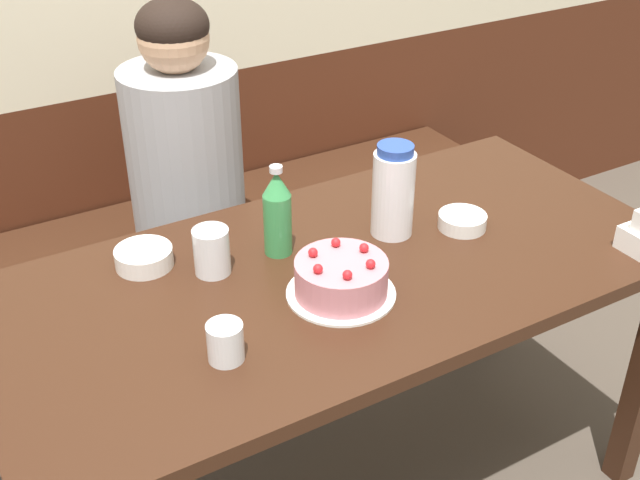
% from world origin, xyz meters
% --- Properties ---
extents(bench_seat, '(2.06, 0.38, 0.48)m').
position_xyz_m(bench_seat, '(0.00, 0.83, 0.24)').
color(bench_seat, '#381E11').
rests_on(bench_seat, ground_plane).
extents(dining_table, '(1.54, 0.74, 0.75)m').
position_xyz_m(dining_table, '(0.00, 0.00, 0.65)').
color(dining_table, '#381E11').
rests_on(dining_table, ground_plane).
extents(birthday_cake, '(0.23, 0.23, 0.10)m').
position_xyz_m(birthday_cake, '(-0.05, -0.09, 0.79)').
color(birthday_cake, white).
rests_on(birthday_cake, dining_table).
extents(water_pitcher, '(0.10, 0.10, 0.22)m').
position_xyz_m(water_pitcher, '(0.18, 0.07, 0.86)').
color(water_pitcher, white).
rests_on(water_pitcher, dining_table).
extents(soju_bottle, '(0.06, 0.06, 0.22)m').
position_xyz_m(soju_bottle, '(-0.09, 0.12, 0.85)').
color(soju_bottle, '#388E4C').
rests_on(soju_bottle, dining_table).
extents(bowl_soup_white, '(0.11, 0.11, 0.04)m').
position_xyz_m(bowl_soup_white, '(0.34, 0.00, 0.76)').
color(bowl_soup_white, white).
rests_on(bowl_soup_white, dining_table).
extents(bowl_rice_small, '(0.13, 0.13, 0.04)m').
position_xyz_m(bowl_rice_small, '(-0.37, 0.22, 0.77)').
color(bowl_rice_small, white).
rests_on(bowl_rice_small, dining_table).
extents(glass_water_tall, '(0.08, 0.08, 0.10)m').
position_xyz_m(glass_water_tall, '(-0.25, 0.12, 0.80)').
color(glass_water_tall, silver).
rests_on(glass_water_tall, dining_table).
extents(glass_tumbler_short, '(0.07, 0.07, 0.08)m').
position_xyz_m(glass_tumbler_short, '(-0.35, -0.16, 0.78)').
color(glass_tumbler_short, silver).
rests_on(glass_tumbler_short, dining_table).
extents(person_pale_blue_shirt, '(0.31, 0.34, 1.21)m').
position_xyz_m(person_pale_blue_shirt, '(-0.11, 0.63, 0.56)').
color(person_pale_blue_shirt, '#33333D').
rests_on(person_pale_blue_shirt, ground_plane).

